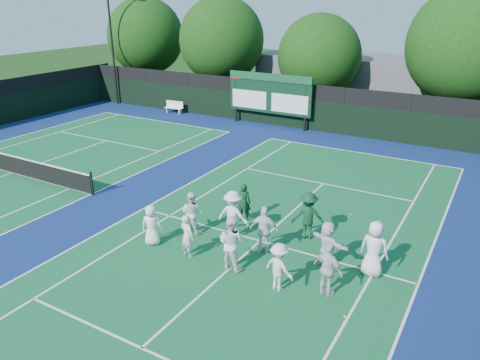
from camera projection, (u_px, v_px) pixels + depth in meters
The scene contains 31 objects.
ground at pixel (247, 253), 16.09m from camera, with size 120.00×120.00×0.00m, color #13340E.
court_apron at pixel (134, 206), 19.69m from camera, with size 34.00×32.00×0.01m, color navy.
near_court at pixel (260, 241), 16.90m from camera, with size 11.05×23.85×0.01m.
left_court at pixel (13, 173), 23.42m from camera, with size 11.05×23.85×0.01m.
back_fence at pixel (285, 107), 31.28m from camera, with size 34.00×0.08×3.00m.
scoreboard at pixel (269, 94), 31.11m from camera, with size 6.00×0.21×3.55m.
clubhouse at pixel (378, 84), 35.62m from camera, with size 18.00×6.00×4.00m, color #5D5C62.
light_pole_left at pixel (110, 23), 36.21m from camera, with size 1.20×0.30×10.12m.
tennis_net at pixel (11, 164), 23.24m from camera, with size 11.30×0.10×1.10m.
bench at pixel (174, 107), 35.23m from camera, with size 1.48×0.52×0.92m.
tree_a at pixel (148, 38), 39.68m from camera, with size 6.40×6.40×8.30m.
tree_b at pixel (224, 42), 36.13m from camera, with size 6.56×6.56×8.38m.
tree_c at pixel (322, 58), 32.65m from camera, with size 5.81×5.81×7.25m.
tree_d at pixel (470, 48), 27.89m from camera, with size 7.19×7.19×9.13m.
tennis_ball_1 at pixel (326, 248), 16.37m from camera, with size 0.07×0.07×0.07m, color #CDEE1C.
tennis_ball_2 at pixel (345, 317), 12.86m from camera, with size 0.07×0.07×0.07m, color #CDEE1C.
tennis_ball_3 at pixel (202, 212), 19.10m from camera, with size 0.07×0.07×0.07m, color #CDEE1C.
tennis_ball_4 at pixel (351, 215), 18.87m from camera, with size 0.07×0.07×0.07m, color #CDEE1C.
tennis_ball_5 at pixel (328, 290), 14.01m from camera, with size 0.07×0.07×0.07m, color #CDEE1C.
player_front_0 at pixel (152, 225), 16.44m from camera, with size 0.73×0.48×1.50m, color white.
player_front_1 at pixel (187, 236), 15.65m from camera, with size 0.56×0.37×1.55m, color silver.
player_front_2 at pixel (231, 243), 14.91m from camera, with size 0.90×0.70×1.85m, color white.
player_front_3 at pixel (279, 267), 13.85m from camera, with size 1.00×0.57×1.54m, color silver.
player_front_4 at pixel (328, 270), 13.57m from camera, with size 1.00×0.42×1.71m, color silver.
player_back_0 at pixel (191, 213), 17.23m from camera, with size 0.79×0.62×1.63m, color white.
player_back_1 at pixel (233, 215), 16.80m from camera, with size 1.19×0.68×1.84m, color white.
player_back_2 at pixel (264, 230), 15.83m from camera, with size 1.02×0.42×1.73m, color silver.
player_back_3 at pixel (327, 244), 15.08m from camera, with size 1.48×0.47×1.60m, color white.
player_back_4 at pixel (374, 248), 14.56m from camera, with size 0.90×0.59×1.85m, color white.
coach_left at pixel (244, 202), 18.18m from camera, with size 0.57×0.37×1.56m, color #0E341D.
coach_right at pixel (308, 216), 16.81m from camera, with size 1.16×0.66×1.79m, color #0F3921.
Camera 1 is at (6.84, -12.27, 8.25)m, focal length 35.00 mm.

